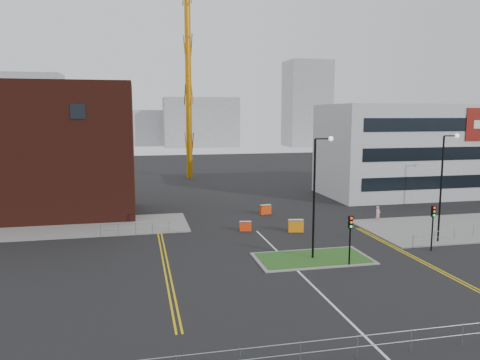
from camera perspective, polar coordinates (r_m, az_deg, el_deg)
The scene contains 26 objects.
ground at distance 28.30m, azimuth 10.99°, elevation -14.52°, with size 200.00×200.00×0.00m, color black.
pavement_left at distance 48.07m, azimuth -23.45°, elevation -5.51°, with size 28.00×8.00×0.12m, color slate.
island_kerb at distance 35.96m, azimuth 8.84°, elevation -9.43°, with size 8.60×4.60×0.08m, color slate.
grass_island at distance 35.95m, azimuth 8.85°, elevation -9.40°, with size 8.00×4.00×0.12m, color #25531B.
brick_building at distance 53.50m, azimuth -25.78°, elevation 3.04°, with size 24.20×10.07×14.24m.
office_block at distance 66.98m, azimuth 20.80°, elevation 3.45°, with size 25.00×12.20×12.00m.
tower_crane at distance 79.90m, azimuth -2.27°, elevation 20.16°, with size 49.86×19.87×40.00m.
streetlamp_island at distance 34.81m, azimuth 9.37°, elevation -0.93°, with size 1.46×0.36×9.18m.
streetlamp_right_near at distance 42.37m, azimuth 23.59°, elevation 0.10°, with size 1.46×0.36×9.18m.
traffic_light_island at distance 34.27m, azimuth 13.30°, elevation -6.04°, with size 0.28×0.33×3.65m.
traffic_light_right at distance 39.95m, azimuth 22.47°, elevation -4.44°, with size 0.28×0.33×3.65m.
railing_front at distance 23.10m, azimuth 17.24°, elevation -18.01°, with size 24.05×0.05×1.10m.
railing_left at distance 43.10m, azimuth -12.65°, elevation -5.61°, with size 6.05×0.05×1.10m.
centre_line at distance 30.00m, azimuth 9.44°, elevation -13.12°, with size 0.15×30.00×0.01m, color silver.
yellow_left_a at distance 35.62m, azimuth -9.37°, elevation -9.67°, with size 0.12×24.00×0.01m, color gold.
yellow_left_b at distance 35.63m, azimuth -8.89°, elevation -9.66°, with size 0.12×24.00×0.01m, color gold.
yellow_right_a at distance 37.62m, azimuth 20.83°, elevation -9.14°, with size 0.12×20.00×0.01m, color gold.
yellow_right_b at distance 37.78m, azimuth 21.22°, elevation -9.09°, with size 0.12×20.00×0.01m, color gold.
skyline_a at distance 146.87m, azimuth -24.18°, elevation 7.47°, with size 18.00×12.00×22.00m, color gray.
skyline_b at distance 155.30m, azimuth -4.83°, elevation 7.03°, with size 24.00×12.00×16.00m, color gray.
skyline_c at distance 158.98m, azimuth 8.16°, elevation 9.16°, with size 14.00×12.00×28.00m, color gray.
skyline_d at distance 163.99m, azimuth -11.57°, elevation 6.25°, with size 30.00×12.00×12.00m, color gray.
pedestrian at distance 48.94m, azimuth 16.46°, elevation -4.01°, with size 0.60×0.40×1.65m, color pink.
barrier_left at distance 43.59m, azimuth 0.68°, elevation -5.59°, with size 1.13×0.58×0.91m.
barrier_mid at distance 50.78m, azimuth 3.13°, elevation -3.56°, with size 1.29×0.69×1.04m.
barrier_right at distance 43.51m, azimuth 6.82°, elevation -5.49°, with size 1.44×0.73×1.16m.
Camera 1 is at (-10.61, -23.90, 10.81)m, focal length 35.00 mm.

